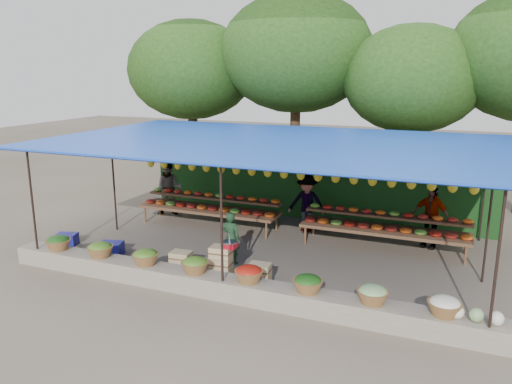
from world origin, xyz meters
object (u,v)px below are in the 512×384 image
at_px(blue_crate_back, 67,239).
at_px(crate_counter, 220,266).
at_px(weighing_scale, 230,244).
at_px(blue_crate_front, 111,249).
at_px(vendor_seated, 231,238).

bearing_deg(blue_crate_back, crate_counter, -23.91).
xyz_separation_m(weighing_scale, blue_crate_front, (-3.39, 0.33, -0.68)).
bearing_deg(blue_crate_front, vendor_seated, -2.70).
xyz_separation_m(crate_counter, vendor_seated, (-0.19, 0.98, 0.32)).
bearing_deg(blue_crate_back, weighing_scale, -23.63).
bearing_deg(vendor_seated, blue_crate_front, 12.73).
height_order(crate_counter, vendor_seated, vendor_seated).
xyz_separation_m(vendor_seated, blue_crate_back, (-4.50, -0.50, -0.47)).
height_order(crate_counter, blue_crate_front, crate_counter).
relative_size(weighing_scale, blue_crate_back, 0.65).
distance_m(vendor_seated, blue_crate_back, 4.56).
height_order(weighing_scale, vendor_seated, vendor_seated).
relative_size(crate_counter, blue_crate_back, 4.66).
bearing_deg(blue_crate_front, weighing_scale, -20.66).
bearing_deg(weighing_scale, crate_counter, -180.00).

